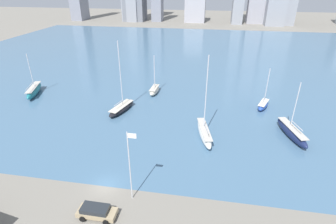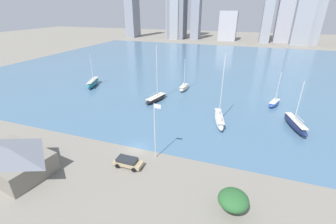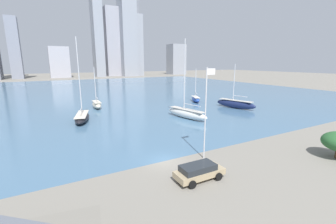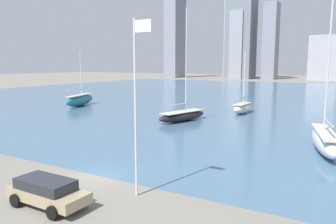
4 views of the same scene
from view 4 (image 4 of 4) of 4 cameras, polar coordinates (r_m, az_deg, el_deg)
ground_plane at (r=25.12m, az=-12.02°, el=-10.85°), size 500.00×500.00×0.00m
harbor_water at (r=89.33m, az=19.64°, el=2.55°), size 180.00×140.00×0.00m
flag_pole at (r=19.76m, az=-5.58°, el=1.71°), size 1.24×0.14×10.84m
sailboat_white at (r=34.45m, az=25.60°, el=-4.40°), size 4.21×10.89×15.94m
sailboat_black at (r=47.62m, az=2.56°, el=-0.55°), size 4.70×9.63×16.05m
sailboat_cream at (r=56.42m, az=12.84°, el=0.72°), size 2.25×6.48×10.22m
sailboat_teal at (r=67.58m, az=-15.07°, el=2.05°), size 5.19×10.72×10.74m
parked_wagon_tan at (r=20.67m, az=-20.27°, el=-12.81°), size 5.04×2.36×1.61m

